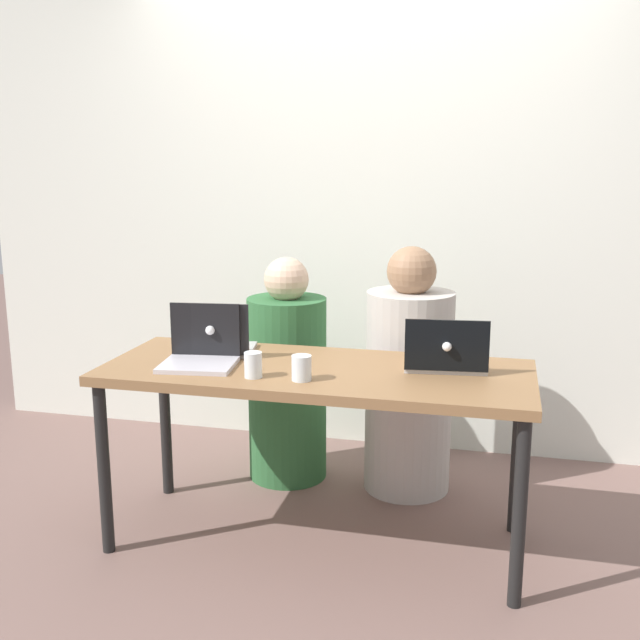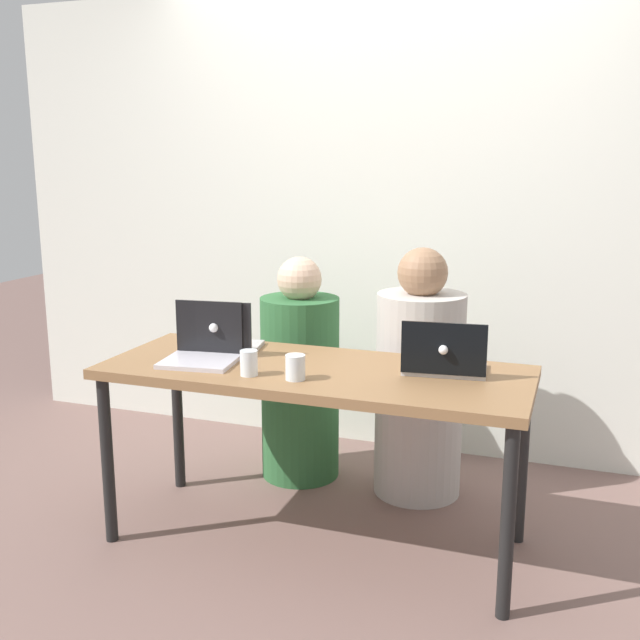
# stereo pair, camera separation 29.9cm
# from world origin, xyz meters

# --- Properties ---
(ground_plane) EXTENTS (12.00, 12.00, 0.00)m
(ground_plane) POSITION_xyz_m (0.00, 0.00, 0.00)
(ground_plane) COLOR #775A53
(back_wall) EXTENTS (4.50, 0.10, 2.44)m
(back_wall) POSITION_xyz_m (0.00, 1.20, 1.22)
(back_wall) COLOR silver
(back_wall) RESTS_ON ground
(desk) EXTENTS (1.70, 0.66, 0.75)m
(desk) POSITION_xyz_m (0.00, 0.00, 0.68)
(desk) COLOR olive
(desk) RESTS_ON ground
(person_on_left) EXTENTS (0.43, 0.43, 1.10)m
(person_on_left) POSITION_xyz_m (-0.30, 0.61, 0.49)
(person_on_left) COLOR #2F6637
(person_on_left) RESTS_ON ground
(person_on_right) EXTENTS (0.46, 0.46, 1.17)m
(person_on_right) POSITION_xyz_m (0.30, 0.61, 0.52)
(person_on_right) COLOR #BDB6AF
(person_on_right) RESTS_ON ground
(laptop_back_right) EXTENTS (0.34, 0.27, 0.22)m
(laptop_back_right) POSITION_xyz_m (0.50, 0.09, 0.80)
(laptop_back_right) COLOR silver
(laptop_back_right) RESTS_ON desk
(laptop_front_left) EXTENTS (0.32, 0.29, 0.24)m
(laptop_front_left) POSITION_xyz_m (-0.46, -0.06, 0.80)
(laptop_front_left) COLOR silver
(laptop_front_left) RESTS_ON desk
(laptop_back_left) EXTENTS (0.35, 0.30, 0.23)m
(laptop_back_left) POSITION_xyz_m (-0.47, 0.10, 0.80)
(laptop_back_left) COLOR #B7B3B4
(laptop_back_left) RESTS_ON desk
(water_glass_left) EXTENTS (0.07, 0.07, 0.10)m
(water_glass_left) POSITION_xyz_m (-0.20, -0.18, 0.79)
(water_glass_left) COLOR white
(water_glass_left) RESTS_ON desk
(water_glass_center) EXTENTS (0.08, 0.08, 0.10)m
(water_glass_center) POSITION_xyz_m (-0.01, -0.18, 0.79)
(water_glass_center) COLOR white
(water_glass_center) RESTS_ON desk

